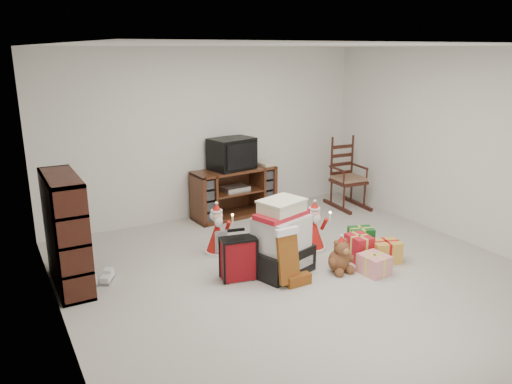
# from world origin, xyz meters

# --- Properties ---
(room) EXTENTS (5.01, 5.01, 2.51)m
(room) POSITION_xyz_m (0.00, 0.00, 1.25)
(room) COLOR beige
(room) RESTS_ON ground
(tv_stand) EXTENTS (1.32, 0.56, 0.74)m
(tv_stand) POSITION_xyz_m (0.29, 2.24, 0.37)
(tv_stand) COLOR #492315
(tv_stand) RESTS_ON floor
(bookshelf) EXTENTS (0.33, 1.00, 1.22)m
(bookshelf) POSITION_xyz_m (-2.30, 1.01, 0.59)
(bookshelf) COLOR #36140E
(bookshelf) RESTS_ON floor
(rocking_chair) EXTENTS (0.52, 0.81, 1.17)m
(rocking_chair) POSITION_xyz_m (2.10, 1.82, 0.40)
(rocking_chair) COLOR #36140E
(rocking_chair) RESTS_ON floor
(gift_pile) EXTENTS (0.79, 0.67, 0.85)m
(gift_pile) POSITION_xyz_m (-0.15, 0.18, 0.37)
(gift_pile) COLOR black
(gift_pile) RESTS_ON floor
(red_suitcase) EXTENTS (0.40, 0.26, 0.57)m
(red_suitcase) POSITION_xyz_m (-0.65, 0.26, 0.25)
(red_suitcase) COLOR maroon
(red_suitcase) RESTS_ON floor
(stocking) EXTENTS (0.31, 0.14, 0.66)m
(stocking) POSITION_xyz_m (-0.26, -0.15, 0.33)
(stocking) COLOR #0C6C16
(stocking) RESTS_ON floor
(teddy_bear) EXTENTS (0.26, 0.23, 0.39)m
(teddy_bear) POSITION_xyz_m (0.45, -0.13, 0.17)
(teddy_bear) COLOR brown
(teddy_bear) RESTS_ON floor
(santa_figurine) EXTENTS (0.32, 0.30, 0.65)m
(santa_figurine) POSITION_xyz_m (0.57, 0.55, 0.25)
(santa_figurine) COLOR #B21813
(santa_figurine) RESTS_ON floor
(mrs_claus_figurine) EXTENTS (0.32, 0.30, 0.66)m
(mrs_claus_figurine) POSITION_xyz_m (-0.55, 1.04, 0.25)
(mrs_claus_figurine) COLOR #B21813
(mrs_claus_figurine) RESTS_ON floor
(sneaker_pair) EXTENTS (0.33, 0.27, 0.09)m
(sneaker_pair) POSITION_xyz_m (-2.02, 0.93, 0.04)
(sneaker_pair) COLOR silver
(sneaker_pair) RESTS_ON floor
(gift_cluster) EXTENTS (0.61, 0.94, 0.28)m
(gift_cluster) POSITION_xyz_m (0.97, -0.08, 0.14)
(gift_cluster) COLOR red
(gift_cluster) RESTS_ON floor
(crt_television) EXTENTS (0.71, 0.58, 0.46)m
(crt_television) POSITION_xyz_m (0.27, 2.26, 0.97)
(crt_television) COLOR black
(crt_television) RESTS_ON tv_stand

